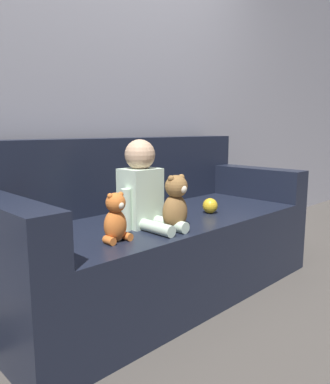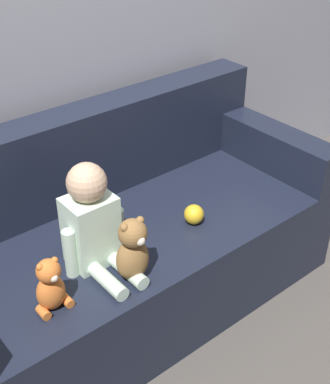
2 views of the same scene
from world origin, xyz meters
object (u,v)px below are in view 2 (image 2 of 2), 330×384
at_px(teddy_bear_brown, 133,250).
at_px(plush_toy_side, 50,286).
at_px(person_baby, 93,224).
at_px(couch, 121,245).
at_px(toy_ball, 194,214).

height_order(teddy_bear_brown, plush_toy_side, teddy_bear_brown).
relative_size(person_baby, teddy_bear_brown, 1.60).
bearing_deg(couch, teddy_bear_brown, -117.26).
relative_size(person_baby, plush_toy_side, 2.00).
distance_m(person_baby, plush_toy_side, 0.29).
bearing_deg(person_baby, toy_ball, -6.27).
distance_m(teddy_bear_brown, toy_ball, 0.44).
bearing_deg(teddy_bear_brown, couch, 62.74).
xyz_separation_m(teddy_bear_brown, toy_ball, (0.42, 0.12, -0.09)).
bearing_deg(toy_ball, couch, 137.37).
height_order(person_baby, teddy_bear_brown, person_baby).
xyz_separation_m(couch, toy_ball, (0.24, -0.22, 0.18)).
bearing_deg(teddy_bear_brown, plush_toy_side, 170.03).
distance_m(person_baby, teddy_bear_brown, 0.19).
bearing_deg(plush_toy_side, couch, 30.28).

